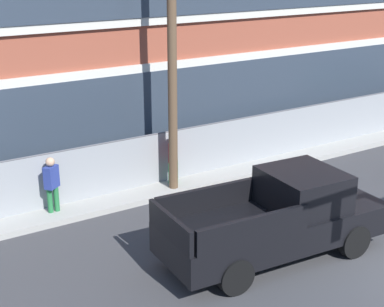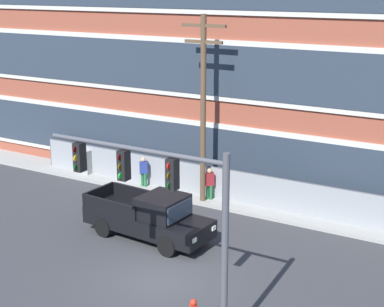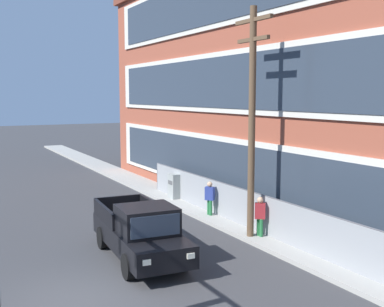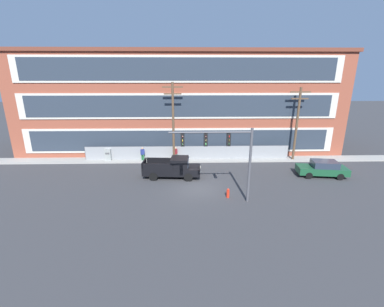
# 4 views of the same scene
# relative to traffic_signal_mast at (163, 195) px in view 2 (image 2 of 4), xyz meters

# --- Properties ---
(ground_plane) EXTENTS (160.00, 160.00, 0.00)m
(ground_plane) POSITION_rel_traffic_signal_mast_xyz_m (-1.83, 2.53, -4.28)
(ground_plane) COLOR #38383A
(sidewalk_building_side) EXTENTS (80.00, 1.86, 0.16)m
(sidewalk_building_side) POSITION_rel_traffic_signal_mast_xyz_m (-1.83, 10.32, -4.20)
(sidewalk_building_side) COLOR #9E9B93
(sidewalk_building_side) RESTS_ON ground
(brick_mill_building) EXTENTS (39.55, 11.86, 12.29)m
(brick_mill_building) POSITION_rel_traffic_signal_mast_xyz_m (-3.45, 16.88, 1.87)
(brick_mill_building) COLOR brown
(brick_mill_building) RESTS_ON ground
(chain_link_fence) EXTENTS (23.40, 0.06, 1.71)m
(chain_link_fence) POSITION_rel_traffic_signal_mast_xyz_m (-2.59, 10.35, -3.41)
(chain_link_fence) COLOR gray
(chain_link_fence) RESTS_ON ground
(traffic_signal_mast) EXTENTS (6.10, 0.43, 5.82)m
(traffic_signal_mast) POSITION_rel_traffic_signal_mast_xyz_m (0.00, 0.00, 0.00)
(traffic_signal_mast) COLOR #4C4C51
(traffic_signal_mast) RESTS_ON ground
(pickup_truck_black) EXTENTS (5.60, 2.32, 1.98)m
(pickup_truck_black) POSITION_rel_traffic_signal_mast_xyz_m (-4.02, 5.17, -3.34)
(pickup_truck_black) COLOR black
(pickup_truck_black) RESTS_ON ground
(utility_pole_near_corner) EXTENTS (2.19, 0.26, 8.78)m
(utility_pole_near_corner) POSITION_rel_traffic_signal_mast_xyz_m (-4.13, 9.73, 0.53)
(utility_pole_near_corner) COLOR brown
(utility_pole_near_corner) RESTS_ON ground
(electrical_cabinet) EXTENTS (0.69, 0.56, 1.46)m
(electrical_cabinet) POSITION_rel_traffic_signal_mast_xyz_m (-11.64, 10.18, -3.55)
(electrical_cabinet) COLOR #939993
(electrical_cabinet) RESTS_ON ground
(pedestrian_near_cabinet) EXTENTS (0.46, 0.43, 1.69)m
(pedestrian_near_cabinet) POSITION_rel_traffic_signal_mast_xyz_m (-7.69, 10.00, -3.31)
(pedestrian_near_cabinet) COLOR #236B38
(pedestrian_near_cabinet) RESTS_ON ground
(pedestrian_by_fence) EXTENTS (0.43, 0.46, 1.69)m
(pedestrian_by_fence) POSITION_rel_traffic_signal_mast_xyz_m (-3.95, 10.05, -3.31)
(pedestrian_by_fence) COLOR #236B38
(pedestrian_by_fence) RESTS_ON ground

